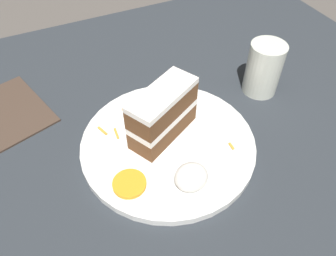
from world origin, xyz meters
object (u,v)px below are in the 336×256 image
plate (168,144)px  cream_dollop (191,177)px  cake_slice (163,114)px  orange_garnish (129,184)px  drinking_glass (263,72)px

plate → cream_dollop: (-0.01, -0.10, 0.03)m
cake_slice → orange_garnish: bearing=-78.1°
orange_garnish → cream_dollop: bearing=-25.4°
plate → orange_garnish: bearing=-149.1°
plate → cream_dollop: 0.10m
cream_dollop → drinking_glass: drinking_glass is taller
drinking_glass → cake_slice: bearing=-171.1°
plate → cream_dollop: cream_dollop is taller
cake_slice → cream_dollop: size_ratio=2.66×
cream_dollop → orange_garnish: (-0.09, 0.04, -0.02)m
plate → cake_slice: size_ratio=2.18×
plate → cake_slice: bearing=88.4°
cream_dollop → orange_garnish: 0.10m
orange_garnish → cake_slice: bearing=39.6°
cream_dollop → cake_slice: bearing=86.3°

